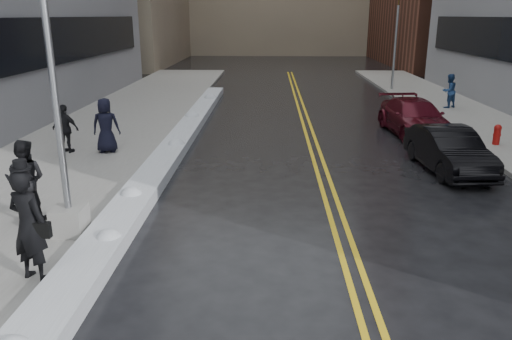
# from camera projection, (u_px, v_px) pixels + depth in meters

# --- Properties ---
(ground) EXTENTS (160.00, 160.00, 0.00)m
(ground) POSITION_uv_depth(u_px,v_px,m) (217.00, 292.00, 8.63)
(ground) COLOR black
(ground) RESTS_ON ground
(sidewalk_west) EXTENTS (5.50, 50.00, 0.15)m
(sidewalk_west) POSITION_uv_depth(u_px,v_px,m) (89.00, 143.00, 18.31)
(sidewalk_west) COLOR gray
(sidewalk_west) RESTS_ON ground
(lane_line_left) EXTENTS (0.12, 50.00, 0.01)m
(lane_line_left) POSITION_uv_depth(u_px,v_px,m) (310.00, 147.00, 18.11)
(lane_line_left) COLOR gold
(lane_line_left) RESTS_ON ground
(lane_line_right) EXTENTS (0.12, 50.00, 0.01)m
(lane_line_right) POSITION_uv_depth(u_px,v_px,m) (318.00, 147.00, 18.10)
(lane_line_right) COLOR gold
(lane_line_right) RESTS_ON ground
(snow_ridge) EXTENTS (0.90, 30.00, 0.34)m
(snow_ridge) POSITION_uv_depth(u_px,v_px,m) (167.00, 156.00, 16.28)
(snow_ridge) COLOR silver
(snow_ridge) RESTS_ON ground
(lamppost) EXTENTS (0.65, 0.65, 7.62)m
(lamppost) POSITION_uv_depth(u_px,v_px,m) (58.00, 123.00, 9.88)
(lamppost) COLOR gray
(lamppost) RESTS_ON sidewalk_west
(fire_hydrant) EXTENTS (0.26, 0.26, 0.73)m
(fire_hydrant) POSITION_uv_depth(u_px,v_px,m) (497.00, 134.00, 17.76)
(fire_hydrant) COLOR maroon
(fire_hydrant) RESTS_ON sidewalk_east
(traffic_signal) EXTENTS (0.16, 0.20, 6.00)m
(traffic_signal) POSITION_uv_depth(u_px,v_px,m) (396.00, 35.00, 30.29)
(traffic_signal) COLOR gray
(traffic_signal) RESTS_ON sidewalk_east
(pedestrian_fedora) EXTENTS (0.85, 0.69, 2.01)m
(pedestrian_fedora) POSITION_uv_depth(u_px,v_px,m) (29.00, 225.00, 8.50)
(pedestrian_fedora) COLOR black
(pedestrian_fedora) RESTS_ON sidewalk_west
(pedestrian_b) EXTENTS (0.94, 0.76, 1.84)m
(pedestrian_b) POSITION_uv_depth(u_px,v_px,m) (26.00, 180.00, 11.11)
(pedestrian_b) COLOR black
(pedestrian_b) RESTS_ON sidewalk_west
(pedestrian_c) EXTENTS (0.95, 0.68, 1.83)m
(pedestrian_c) POSITION_uv_depth(u_px,v_px,m) (106.00, 125.00, 16.65)
(pedestrian_c) COLOR black
(pedestrian_c) RESTS_ON sidewalk_west
(pedestrian_d) EXTENTS (1.01, 0.59, 1.62)m
(pedestrian_d) POSITION_uv_depth(u_px,v_px,m) (66.00, 129.00, 16.61)
(pedestrian_d) COLOR black
(pedestrian_d) RESTS_ON sidewalk_west
(pedestrian_east) EXTENTS (1.01, 0.94, 1.67)m
(pedestrian_east) POSITION_uv_depth(u_px,v_px,m) (449.00, 91.00, 24.75)
(pedestrian_east) COLOR navy
(pedestrian_east) RESTS_ON sidewalk_east
(car_black) EXTENTS (1.76, 4.17, 1.34)m
(car_black) POSITION_uv_depth(u_px,v_px,m) (449.00, 150.00, 15.14)
(car_black) COLOR black
(car_black) RESTS_ON ground
(car_maroon) EXTENTS (2.32, 4.93, 1.39)m
(car_maroon) POSITION_uv_depth(u_px,v_px,m) (415.00, 118.00, 19.78)
(car_maroon) COLOR #480B17
(car_maroon) RESTS_ON ground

